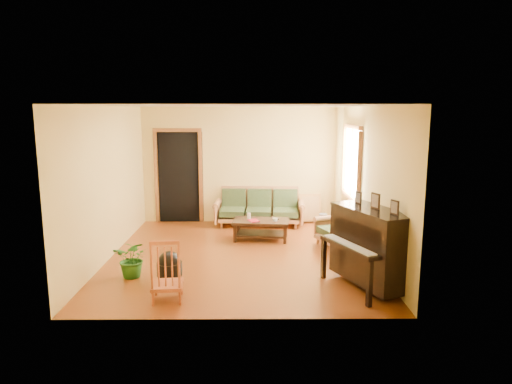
{
  "coord_description": "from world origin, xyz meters",
  "views": [
    {
      "loc": [
        0.22,
        -7.73,
        2.54
      ],
      "look_at": [
        0.28,
        0.2,
        1.1
      ],
      "focal_mm": 32.0,
      "sensor_mm": 36.0,
      "label": 1
    }
  ],
  "objects_px": {
    "coffee_table": "(261,230)",
    "red_chair": "(167,269)",
    "piano": "(371,248)",
    "potted_plant": "(133,258)",
    "footstool": "(170,271)",
    "sofa": "(259,207)",
    "armchair": "(338,227)",
    "ceramic_crock": "(323,219)"
  },
  "relations": [
    {
      "from": "footstool",
      "to": "red_chair",
      "type": "bearing_deg",
      "value": -82.43
    },
    {
      "from": "red_chair",
      "to": "potted_plant",
      "type": "xyz_separation_m",
      "value": [
        -0.68,
        0.87,
        -0.14
      ]
    },
    {
      "from": "coffee_table",
      "to": "footstool",
      "type": "bearing_deg",
      "value": -121.66
    },
    {
      "from": "coffee_table",
      "to": "ceramic_crock",
      "type": "xyz_separation_m",
      "value": [
        1.42,
        1.22,
        -0.08
      ]
    },
    {
      "from": "red_chair",
      "to": "footstool",
      "type": "bearing_deg",
      "value": 92.3
    },
    {
      "from": "piano",
      "to": "potted_plant",
      "type": "distance_m",
      "value": 3.56
    },
    {
      "from": "red_chair",
      "to": "potted_plant",
      "type": "bearing_deg",
      "value": 122.85
    },
    {
      "from": "coffee_table",
      "to": "potted_plant",
      "type": "xyz_separation_m",
      "value": [
        -1.99,
        -2.04,
        0.1
      ]
    },
    {
      "from": "piano",
      "to": "footstool",
      "type": "relative_size",
      "value": 3.49
    },
    {
      "from": "coffee_table",
      "to": "armchair",
      "type": "bearing_deg",
      "value": -19.23
    },
    {
      "from": "piano",
      "to": "red_chair",
      "type": "bearing_deg",
      "value": 166.11
    },
    {
      "from": "sofa",
      "to": "potted_plant",
      "type": "distance_m",
      "value": 3.73
    },
    {
      "from": "sofa",
      "to": "footstool",
      "type": "height_order",
      "value": "sofa"
    },
    {
      "from": "piano",
      "to": "red_chair",
      "type": "height_order",
      "value": "piano"
    },
    {
      "from": "sofa",
      "to": "ceramic_crock",
      "type": "relative_size",
      "value": 8.17
    },
    {
      "from": "coffee_table",
      "to": "sofa",
      "type": "bearing_deg",
      "value": 91.1
    },
    {
      "from": "sofa",
      "to": "footstool",
      "type": "bearing_deg",
      "value": -108.73
    },
    {
      "from": "red_chair",
      "to": "potted_plant",
      "type": "distance_m",
      "value": 1.11
    },
    {
      "from": "footstool",
      "to": "ceramic_crock",
      "type": "bearing_deg",
      "value": 51.08
    },
    {
      "from": "footstool",
      "to": "ceramic_crock",
      "type": "height_order",
      "value": "footstool"
    },
    {
      "from": "armchair",
      "to": "potted_plant",
      "type": "height_order",
      "value": "armchair"
    },
    {
      "from": "footstool",
      "to": "red_chair",
      "type": "relative_size",
      "value": 0.43
    },
    {
      "from": "sofa",
      "to": "coffee_table",
      "type": "xyz_separation_m",
      "value": [
        0.02,
        -1.12,
        -0.22
      ]
    },
    {
      "from": "piano",
      "to": "footstool",
      "type": "bearing_deg",
      "value": 153.38
    },
    {
      "from": "sofa",
      "to": "armchair",
      "type": "height_order",
      "value": "sofa"
    },
    {
      "from": "coffee_table",
      "to": "red_chair",
      "type": "relative_size",
      "value": 1.24
    },
    {
      "from": "sofa",
      "to": "ceramic_crock",
      "type": "height_order",
      "value": "sofa"
    },
    {
      "from": "coffee_table",
      "to": "red_chair",
      "type": "height_order",
      "value": "red_chair"
    },
    {
      "from": "piano",
      "to": "potted_plant",
      "type": "bearing_deg",
      "value": 150.33
    },
    {
      "from": "ceramic_crock",
      "to": "potted_plant",
      "type": "bearing_deg",
      "value": -136.29
    },
    {
      "from": "piano",
      "to": "potted_plant",
      "type": "relative_size",
      "value": 2.19
    },
    {
      "from": "red_chair",
      "to": "ceramic_crock",
      "type": "relative_size",
      "value": 3.71
    },
    {
      "from": "piano",
      "to": "potted_plant",
      "type": "xyz_separation_m",
      "value": [
        -3.52,
        0.41,
        -0.28
      ]
    },
    {
      "from": "footstool",
      "to": "potted_plant",
      "type": "distance_m",
      "value": 0.65
    },
    {
      "from": "footstool",
      "to": "potted_plant",
      "type": "bearing_deg",
      "value": 159.18
    },
    {
      "from": "red_chair",
      "to": "sofa",
      "type": "bearing_deg",
      "value": 66.96
    },
    {
      "from": "coffee_table",
      "to": "armchair",
      "type": "distance_m",
      "value": 1.52
    },
    {
      "from": "footstool",
      "to": "coffee_table",
      "type": "bearing_deg",
      "value": 58.34
    },
    {
      "from": "coffee_table",
      "to": "potted_plant",
      "type": "bearing_deg",
      "value": -134.34
    },
    {
      "from": "ceramic_crock",
      "to": "potted_plant",
      "type": "height_order",
      "value": "potted_plant"
    },
    {
      "from": "piano",
      "to": "red_chair",
      "type": "distance_m",
      "value": 2.88
    },
    {
      "from": "armchair",
      "to": "red_chair",
      "type": "bearing_deg",
      "value": -158.78
    }
  ]
}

